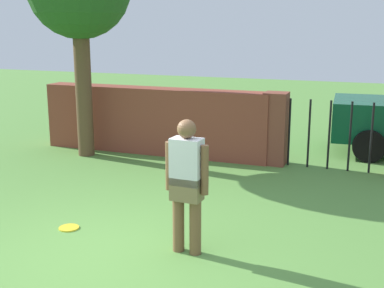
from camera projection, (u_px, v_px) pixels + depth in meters
name	position (u px, v px, depth m)	size (l,w,h in m)	color
ground_plane	(101.00, 259.00, 6.04)	(40.00, 40.00, 0.00)	#568C3D
brick_wall	(154.00, 121.00, 10.79)	(4.89, 0.50, 1.38)	brown
person	(187.00, 181.00, 6.01)	(0.54, 0.24, 1.62)	brown
fence_gate	(340.00, 133.00, 9.52)	(2.83, 0.44, 1.40)	brown
frisbee_yellow	(69.00, 228.00, 6.92)	(0.27, 0.27, 0.02)	yellow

